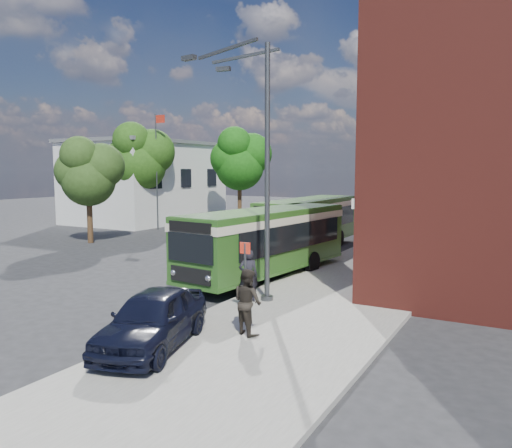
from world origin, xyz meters
The scene contains 15 objects.
ground centered at (0.00, 0.00, 0.00)m, with size 120.00×120.00×0.00m, color #252528.
pavement centered at (7.00, 8.00, 0.07)m, with size 6.00×48.00×0.15m, color gray.
kerb_line centered at (3.95, 8.00, 0.01)m, with size 0.12×48.00×0.01m, color beige.
white_building centered at (-18.00, 18.00, 3.66)m, with size 9.40×13.40×7.30m.
flagpole centered at (-12.45, 13.00, 4.94)m, with size 0.95×0.10×9.00m.
street_lamp centered at (4.84, -2.00, 4.79)m, with size 2.96×2.38×9.00m.
bus_stop_sign centered at (5.60, -4.20, 1.51)m, with size 0.35×0.08×2.52m.
bus_front centered at (3.13, 1.83, 1.83)m, with size 3.64×10.01×3.02m.
bus_rear centered at (1.66, 9.99, 1.83)m, with size 2.67×9.90×3.02m.
parked_car centered at (4.80, -7.59, 0.90)m, with size 1.77×4.41×1.50m, color black.
pedestrian_a centered at (4.73, -2.50, 1.07)m, with size 0.67×0.44×1.85m, color black.
pedestrian_b centered at (6.44, -5.50, 1.08)m, with size 0.90×0.70×1.86m, color black.
tree_left centered at (-11.73, 5.47, 4.64)m, with size 4.05×3.85×6.84m.
tree_mid centered at (-14.43, 13.21, 5.75)m, with size 5.02×4.77×8.47m.
tree_right centered at (-9.13, 19.98, 5.69)m, with size 4.97×4.72×8.39m.
Camera 1 is at (13.29, -17.27, 4.76)m, focal length 35.00 mm.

